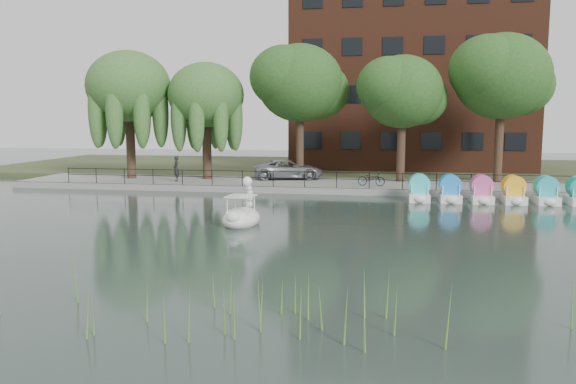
% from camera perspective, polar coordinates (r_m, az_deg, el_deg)
% --- Properties ---
extents(ground_plane, '(120.00, 120.00, 0.00)m').
position_cam_1_polar(ground_plane, '(22.25, -2.98, -4.62)').
color(ground_plane, '#354542').
extents(promenade, '(40.00, 6.00, 0.40)m').
position_cam_1_polar(promenade, '(37.80, 2.26, 0.70)').
color(promenade, gray).
rests_on(promenade, ground_plane).
extents(kerb, '(40.00, 0.25, 0.40)m').
position_cam_1_polar(kerb, '(34.90, 1.65, 0.14)').
color(kerb, gray).
rests_on(kerb, ground_plane).
extents(land_strip, '(60.00, 22.00, 0.36)m').
position_cam_1_polar(land_strip, '(51.65, 4.23, 2.49)').
color(land_strip, '#47512D').
rests_on(land_strip, ground_plane).
extents(railing, '(32.00, 0.05, 1.00)m').
position_cam_1_polar(railing, '(34.99, 1.70, 1.71)').
color(railing, black).
rests_on(railing, promenade).
extents(apartment_building, '(20.00, 10.07, 18.00)m').
position_cam_1_polar(apartment_building, '(51.47, 12.30, 12.56)').
color(apartment_building, '#4C1E16').
rests_on(apartment_building, land_strip).
extents(willow_left, '(5.88, 5.88, 9.01)m').
position_cam_1_polar(willow_left, '(41.75, -15.89, 10.24)').
color(willow_left, '#473323').
rests_on(willow_left, promenade).
extents(willow_mid, '(5.32, 5.32, 8.15)m').
position_cam_1_polar(willow_mid, '(40.18, -8.34, 9.67)').
color(willow_mid, '#473323').
rests_on(willow_mid, promenade).
extents(broadleaf_center, '(6.00, 6.00, 9.25)m').
position_cam_1_polar(broadleaf_center, '(39.73, 1.23, 10.95)').
color(broadleaf_center, '#473323').
rests_on(broadleaf_center, promenade).
extents(broadleaf_right, '(5.40, 5.40, 8.32)m').
position_cam_1_polar(broadleaf_right, '(38.80, 11.55, 9.89)').
color(broadleaf_right, '#473323').
rests_on(broadleaf_right, promenade).
extents(broadleaf_far, '(6.30, 6.30, 9.71)m').
position_cam_1_polar(broadleaf_far, '(40.58, 20.92, 10.87)').
color(broadleaf_far, '#473323').
rests_on(broadleaf_far, promenade).
extents(minivan, '(3.76, 6.08, 1.57)m').
position_cam_1_polar(minivan, '(39.66, 0.06, 2.46)').
color(minivan, gray).
rests_on(minivan, promenade).
extents(bicycle, '(0.83, 1.79, 1.00)m').
position_cam_1_polar(bicycle, '(36.05, 8.46, 1.41)').
color(bicycle, gray).
rests_on(bicycle, promenade).
extents(pedestrian, '(0.77, 0.86, 1.98)m').
position_cam_1_polar(pedestrian, '(38.98, -11.30, 2.52)').
color(pedestrian, black).
rests_on(pedestrian, promenade).
extents(swan_boat, '(1.77, 2.58, 2.06)m').
position_cam_1_polar(swan_boat, '(24.84, -4.71, -2.30)').
color(swan_boat, white).
rests_on(swan_boat, ground_plane).
extents(pedal_boat_row, '(9.65, 1.70, 1.40)m').
position_cam_1_polar(pedal_boat_row, '(33.28, 20.50, 0.01)').
color(pedal_boat_row, white).
rests_on(pedal_boat_row, ground_plane).
extents(reed_bank, '(24.00, 2.40, 1.20)m').
position_cam_1_polar(reed_bank, '(12.72, -3.45, -11.16)').
color(reed_bank, '#669938').
rests_on(reed_bank, ground_plane).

